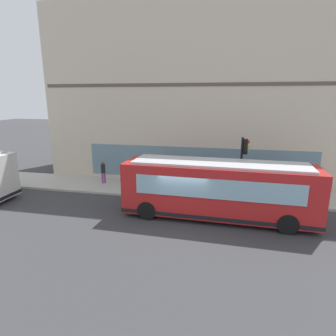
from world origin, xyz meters
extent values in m
plane|color=#38383A|center=(0.00, 0.00, 0.00)|extent=(120.00, 120.00, 0.00)
cube|color=#B2ADA3|center=(4.36, 0.00, 0.07)|extent=(3.52, 40.00, 0.15)
cube|color=beige|center=(10.11, 0.00, 6.51)|extent=(7.97, 23.67, 13.02)
cube|color=brown|center=(6.27, 0.00, 7.16)|extent=(0.36, 23.19, 0.24)
cube|color=slate|center=(6.17, 0.00, 1.60)|extent=(0.12, 16.57, 2.40)
cube|color=red|center=(0.50, -1.73, 1.60)|extent=(2.82, 10.08, 2.70)
cube|color=silver|center=(0.50, -1.73, 3.01)|extent=(2.42, 9.06, 0.12)
cube|color=#8CB2C6|center=(0.66, 3.25, 2.05)|extent=(2.20, 0.15, 1.20)
cube|color=#8CB2C6|center=(1.77, -1.77, 2.00)|extent=(0.33, 8.20, 1.00)
cube|color=#8CB2C6|center=(-0.77, -1.69, 2.00)|extent=(0.33, 8.20, 1.00)
cube|color=black|center=(0.50, -1.73, 0.43)|extent=(2.87, 10.12, 0.20)
cylinder|color=black|center=(1.77, 1.83, 0.50)|extent=(0.33, 1.01, 1.00)
cylinder|color=black|center=(-0.53, 1.91, 0.50)|extent=(0.33, 1.01, 1.00)
cylinder|color=black|center=(1.54, -5.17, 0.50)|extent=(0.33, 1.01, 1.00)
cylinder|color=black|center=(-0.76, -5.09, 0.50)|extent=(0.33, 1.01, 1.00)
cylinder|color=black|center=(3.23, -2.98, 2.08)|extent=(0.14, 0.14, 3.87)
cube|color=black|center=(3.23, -3.17, 3.47)|extent=(0.32, 0.24, 0.90)
sphere|color=red|center=(3.23, -3.30, 3.75)|extent=(0.20, 0.20, 0.20)
sphere|color=yellow|center=(3.23, -3.30, 3.47)|extent=(0.20, 0.20, 0.20)
sphere|color=green|center=(3.23, -3.30, 3.19)|extent=(0.20, 0.20, 0.20)
cylinder|color=red|center=(5.14, -8.00, 0.43)|extent=(0.24, 0.24, 0.55)
sphere|color=red|center=(5.14, -8.00, 0.78)|extent=(0.22, 0.22, 0.22)
cylinder|color=red|center=(5.14, -8.17, 0.48)|extent=(0.10, 0.12, 0.10)
cylinder|color=red|center=(5.31, -8.00, 0.48)|extent=(0.12, 0.10, 0.10)
cylinder|color=gold|center=(3.67, 4.75, 0.52)|extent=(0.14, 0.14, 0.75)
cylinder|color=gold|center=(3.51, 4.67, 0.52)|extent=(0.14, 0.14, 0.75)
cylinder|color=#99994C|center=(3.59, 4.71, 1.19)|extent=(0.32, 0.32, 0.59)
sphere|color=beige|center=(3.59, 4.71, 1.59)|extent=(0.20, 0.20, 0.20)
cylinder|color=#8C3F8C|center=(4.55, 6.77, 0.55)|extent=(0.14, 0.14, 0.79)
cylinder|color=#8C3F8C|center=(4.67, 6.64, 0.55)|extent=(0.14, 0.14, 0.79)
cylinder|color=black|center=(4.61, 6.71, 1.25)|extent=(0.32, 0.32, 0.63)
sphere|color=brown|center=(4.61, 6.71, 1.67)|extent=(0.21, 0.21, 0.21)
cylinder|color=gold|center=(3.40, -8.02, 0.54)|extent=(0.14, 0.14, 0.79)
cylinder|color=gold|center=(3.54, -8.13, 0.54)|extent=(0.14, 0.14, 0.79)
cylinder|color=#8C3F8C|center=(3.47, -8.08, 1.25)|extent=(0.32, 0.32, 0.62)
sphere|color=tan|center=(3.47, -8.08, 1.67)|extent=(0.21, 0.21, 0.21)
cube|color=#263F99|center=(5.11, -3.77, 0.60)|extent=(0.44, 0.40, 0.90)
cube|color=#8CB2C6|center=(5.11, -3.98, 0.78)|extent=(0.35, 0.03, 0.30)
camera|label=1|loc=(-13.98, -2.08, 6.35)|focal=30.20mm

